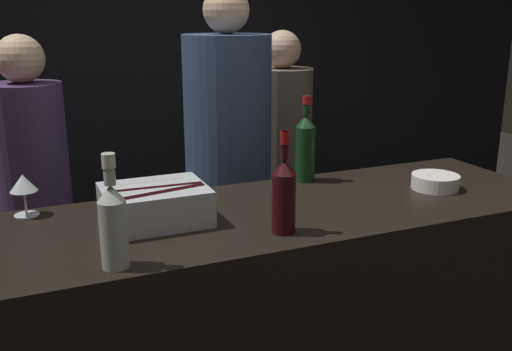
# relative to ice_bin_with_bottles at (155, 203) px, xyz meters

# --- Properties ---
(wall_back_chalkboard) EXTENTS (6.40, 0.06, 2.80)m
(wall_back_chalkboard) POSITION_rel_ice_bin_with_bottles_xyz_m (0.36, 1.98, 0.27)
(wall_back_chalkboard) COLOR black
(wall_back_chalkboard) RESTS_ON ground_plane
(bar_counter) EXTENTS (2.28, 0.68, 1.06)m
(bar_counter) POSITION_rel_ice_bin_with_bottles_xyz_m (0.36, -0.04, -0.60)
(bar_counter) COLOR black
(bar_counter) RESTS_ON ground_plane
(ice_bin_with_bottles) EXTENTS (0.33, 0.26, 0.12)m
(ice_bin_with_bottles) POSITION_rel_ice_bin_with_bottles_xyz_m (0.00, 0.00, 0.00)
(ice_bin_with_bottles) COLOR #B7BABF
(ice_bin_with_bottles) RESTS_ON bar_counter
(bowl_white) EXTENTS (0.18, 0.18, 0.06)m
(bowl_white) POSITION_rel_ice_bin_with_bottles_xyz_m (1.09, -0.06, -0.04)
(bowl_white) COLOR silver
(bowl_white) RESTS_ON bar_counter
(wine_glass) EXTENTS (0.09, 0.09, 0.14)m
(wine_glass) POSITION_rel_ice_bin_with_bottles_xyz_m (-0.39, 0.24, 0.04)
(wine_glass) COLOR silver
(wine_glass) RESTS_ON bar_counter
(red_wine_bottle_burgundy) EXTENTS (0.08, 0.08, 0.35)m
(red_wine_bottle_burgundy) POSITION_rel_ice_bin_with_bottles_xyz_m (0.68, 0.24, 0.08)
(red_wine_bottle_burgundy) COLOR #143319
(red_wine_bottle_burgundy) RESTS_ON bar_counter
(white_wine_bottle) EXTENTS (0.07, 0.07, 0.32)m
(white_wine_bottle) POSITION_rel_ice_bin_with_bottles_xyz_m (-0.18, -0.30, 0.06)
(white_wine_bottle) COLOR #B2B7AD
(white_wine_bottle) RESTS_ON bar_counter
(red_wine_bottle_tall) EXTENTS (0.08, 0.08, 0.32)m
(red_wine_bottle_tall) POSITION_rel_ice_bin_with_bottles_xyz_m (0.35, -0.25, 0.06)
(red_wine_bottle_tall) COLOR black
(red_wine_bottle_tall) RESTS_ON bar_counter
(person_in_hoodie) EXTENTS (0.35, 0.35, 1.64)m
(person_in_hoodie) POSITION_rel_ice_bin_with_bottles_xyz_m (1.02, 1.17, -0.22)
(person_in_hoodie) COLOR black
(person_in_hoodie) RESTS_ON ground_plane
(person_blond_tee) EXTENTS (0.41, 0.41, 1.84)m
(person_blond_tee) POSITION_rel_ice_bin_with_bottles_xyz_m (0.53, 0.73, -0.10)
(person_blond_tee) COLOR black
(person_blond_tee) RESTS_ON ground_plane
(person_grey_polo) EXTENTS (0.33, 0.33, 1.64)m
(person_grey_polo) POSITION_rel_ice_bin_with_bottles_xyz_m (-0.34, 0.95, -0.21)
(person_grey_polo) COLOR black
(person_grey_polo) RESTS_ON ground_plane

